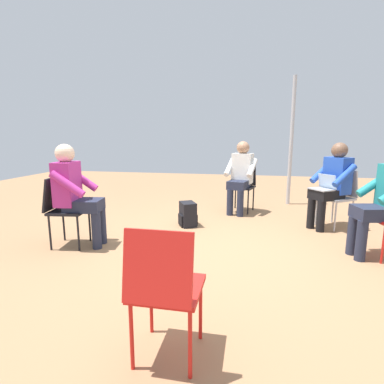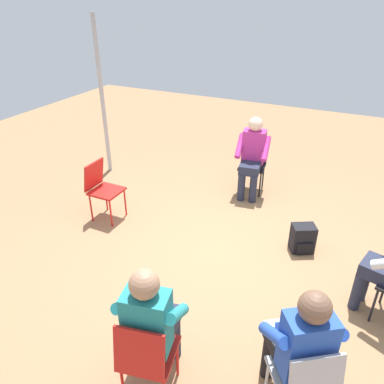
# 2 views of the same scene
# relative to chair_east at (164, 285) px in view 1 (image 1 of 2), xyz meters

# --- Properties ---
(ground_plane) EXTENTS (14.00, 14.00, 0.00)m
(ground_plane) POSITION_rel_chair_east_xyz_m (-1.85, 0.08, -0.50)
(ground_plane) COLOR #99704C
(chair_east) EXTENTS (0.44, 0.40, 0.85)m
(chair_east) POSITION_rel_chair_east_xyz_m (0.00, 0.00, 0.00)
(chair_east) COLOR red
(chair_east) RESTS_ON ground
(chair_northwest) EXTENTS (0.57, 0.58, 0.85)m
(chair_northwest) POSITION_rel_chair_east_xyz_m (-3.12, 1.75, 0.00)
(chair_northwest) COLOR #B7B7BC
(chair_northwest) RESTS_ON ground
(chair_south) EXTENTS (0.45, 0.49, 0.85)m
(chair_south) POSITION_rel_chair_east_xyz_m (-1.63, -1.75, 0.00)
(chair_south) COLOR black
(chair_south) RESTS_ON ground
(chair_west) EXTENTS (0.52, 0.49, 0.85)m
(chair_west) POSITION_rel_chair_east_xyz_m (-3.84, 0.34, 0.00)
(chair_west) COLOR black
(chair_west) RESTS_ON ground
(person_with_laptop) EXTENTS (0.63, 0.64, 1.24)m
(person_with_laptop) POSITION_rel_chair_east_xyz_m (-3.02, 1.62, 0.20)
(person_with_laptop) COLOR black
(person_with_laptop) RESTS_ON ground
(person_in_white) EXTENTS (0.58, 0.58, 1.24)m
(person_in_white) POSITION_rel_chair_east_xyz_m (-3.68, 0.30, 0.20)
(person_in_white) COLOR #23283D
(person_in_white) RESTS_ON ground
(person_in_magenta) EXTENTS (0.54, 0.55, 1.24)m
(person_in_magenta) POSITION_rel_chair_east_xyz_m (-1.66, -1.59, 0.20)
(person_in_magenta) COLOR #23283D
(person_in_magenta) RESTS_ON ground
(backpack_near_laptop_user) EXTENTS (0.34, 0.31, 0.36)m
(backpack_near_laptop_user) POSITION_rel_chair_east_xyz_m (-2.72, -0.43, -0.34)
(backpack_near_laptop_user) COLOR black
(backpack_near_laptop_user) RESTS_ON ground
(tent_pole_far) EXTENTS (0.07, 0.07, 2.43)m
(tent_pole_far) POSITION_rel_chair_east_xyz_m (-4.52, 1.21, 0.72)
(tent_pole_far) COLOR #B2B2B7
(tent_pole_far) RESTS_ON ground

